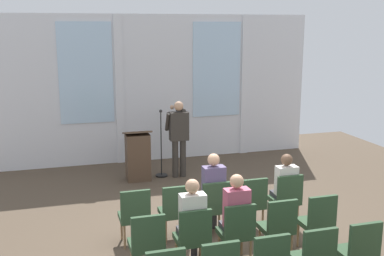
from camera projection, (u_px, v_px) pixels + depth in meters
The scene contains 21 objects.
ground_plane at pixel (220, 242), 7.54m from camera, with size 13.07×13.07×0.00m, color brown.
rear_partition at pixel (155, 88), 11.86m from camera, with size 8.28×0.14×3.68m.
speaker at pixel (179, 133), 10.64m from camera, with size 0.50×0.69×1.75m.
mic_stand at pixel (161, 162), 10.80m from camera, with size 0.28×0.28×1.55m.
lectern at pixel (138, 156), 10.50m from camera, with size 0.60×0.48×1.16m.
chair_r0_c0 at pixel (135, 213), 7.34m from camera, with size 0.46×0.44×0.94m.
chair_r0_c1 at pixel (175, 209), 7.52m from camera, with size 0.46×0.44×0.94m.
chair_r0_c2 at pixel (214, 204), 7.70m from camera, with size 0.46×0.44×0.94m.
audience_r0_c2 at pixel (213, 190), 7.73m from camera, with size 0.36×0.39×1.38m.
chair_r0_c3 at pixel (251, 200), 7.88m from camera, with size 0.46×0.44×0.94m.
chair_r0_c4 at pixel (286, 196), 8.06m from camera, with size 0.46×0.44×0.94m.
audience_r0_c4 at pixel (285, 185), 8.10m from camera, with size 0.36×0.39×1.27m.
chair_r1_c0 at pixel (147, 241), 6.40m from camera, with size 0.46×0.44×0.94m.
chair_r1_c1 at pixel (193, 235), 6.58m from camera, with size 0.46×0.44×0.94m.
audience_r1_c1 at pixel (192, 219), 6.61m from camera, with size 0.36×0.39×1.33m.
chair_r1_c2 at pixel (237, 229), 6.75m from camera, with size 0.46×0.44×0.94m.
audience_r1_c2 at pixel (235, 214), 6.79m from camera, with size 0.36×0.39×1.34m.
chair_r1_c3 at pixel (278, 224), 6.93m from camera, with size 0.46×0.44×0.94m.
chair_r1_c4 at pixel (318, 219), 7.11m from camera, with size 0.46×0.44×0.94m.
chair_r2_c3 at pixel (315, 256), 5.99m from camera, with size 0.46×0.44×0.94m.
chair_r2_c4 at pixel (359, 249), 6.17m from camera, with size 0.46×0.44×0.94m.
Camera 1 is at (-2.39, -6.58, 3.39)m, focal length 44.12 mm.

